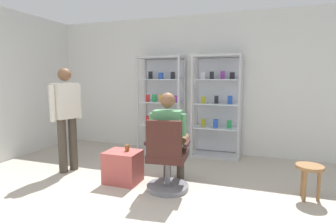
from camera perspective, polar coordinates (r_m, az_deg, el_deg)
The scene contains 10 objects.
ground_plane at distance 3.02m, azimuth -10.46°, elevation -22.07°, with size 7.20×7.20×0.00m, color #B2A899.
back_wall at distance 5.44m, azimuth 5.11°, elevation 5.86°, with size 6.00×0.10×2.70m, color silver.
display_cabinet_left at distance 5.40m, azimuth -1.22°, elevation 1.75°, with size 0.90×0.45×1.90m.
display_cabinet_right at distance 5.13m, azimuth 10.38°, elevation 1.38°, with size 0.90×0.45×1.90m.
office_chair at distance 3.53m, azimuth -0.26°, elevation -10.56°, with size 0.59×0.56×0.96m.
seated_shopkeeper at distance 3.61m, azimuth 0.32°, elevation -4.96°, with size 0.52×0.59×1.29m.
storage_crate at distance 3.93m, azimuth -9.56°, elevation -11.41°, with size 0.48×0.39×0.45m, color #B24C47.
tea_glass at distance 3.86m, azimuth -8.70°, elevation -7.60°, with size 0.06×0.06×0.09m, color brown.
standing_customer at distance 4.47m, azimuth -20.84°, elevation -0.21°, with size 0.33×0.49×1.63m.
wooden_stool at distance 3.73m, azimuth 27.89°, elevation -11.27°, with size 0.32×0.32×0.43m.
Camera 1 is at (1.33, -2.28, 1.47)m, focal length 28.62 mm.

